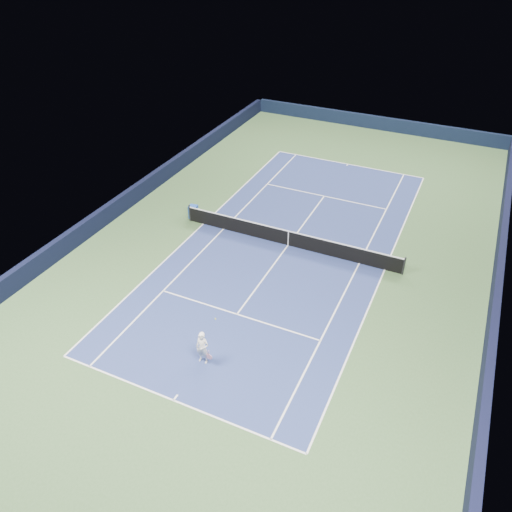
% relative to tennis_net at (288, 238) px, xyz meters
% --- Properties ---
extents(ground, '(40.00, 40.00, 0.00)m').
position_rel_tennis_net_xyz_m(ground, '(0.00, 0.00, -0.50)').
color(ground, '#38562F').
rests_on(ground, ground).
extents(wall_far, '(22.00, 0.35, 1.10)m').
position_rel_tennis_net_xyz_m(wall_far, '(0.00, 19.82, 0.05)').
color(wall_far, '#101932').
rests_on(wall_far, ground).
extents(wall_right, '(0.35, 40.00, 1.10)m').
position_rel_tennis_net_xyz_m(wall_right, '(10.82, 0.00, 0.05)').
color(wall_right, black).
rests_on(wall_right, ground).
extents(wall_left, '(0.35, 40.00, 1.10)m').
position_rel_tennis_net_xyz_m(wall_left, '(-10.82, 0.00, 0.05)').
color(wall_left, black).
rests_on(wall_left, ground).
extents(court_surface, '(10.97, 23.77, 0.01)m').
position_rel_tennis_net_xyz_m(court_surface, '(0.00, 0.00, -0.50)').
color(court_surface, navy).
rests_on(court_surface, ground).
extents(baseline_far, '(10.97, 0.08, 0.00)m').
position_rel_tennis_net_xyz_m(baseline_far, '(0.00, 11.88, -0.50)').
color(baseline_far, white).
rests_on(baseline_far, ground).
extents(baseline_near, '(10.97, 0.08, 0.00)m').
position_rel_tennis_net_xyz_m(baseline_near, '(0.00, -11.88, -0.50)').
color(baseline_near, white).
rests_on(baseline_near, ground).
extents(sideline_doubles_right, '(0.08, 23.77, 0.00)m').
position_rel_tennis_net_xyz_m(sideline_doubles_right, '(5.49, 0.00, -0.50)').
color(sideline_doubles_right, white).
rests_on(sideline_doubles_right, ground).
extents(sideline_doubles_left, '(0.08, 23.77, 0.00)m').
position_rel_tennis_net_xyz_m(sideline_doubles_left, '(-5.49, 0.00, -0.50)').
color(sideline_doubles_left, white).
rests_on(sideline_doubles_left, ground).
extents(sideline_singles_right, '(0.08, 23.77, 0.00)m').
position_rel_tennis_net_xyz_m(sideline_singles_right, '(4.12, 0.00, -0.50)').
color(sideline_singles_right, white).
rests_on(sideline_singles_right, ground).
extents(sideline_singles_left, '(0.08, 23.77, 0.00)m').
position_rel_tennis_net_xyz_m(sideline_singles_left, '(-4.12, 0.00, -0.50)').
color(sideline_singles_left, white).
rests_on(sideline_singles_left, ground).
extents(service_line_far, '(8.23, 0.08, 0.00)m').
position_rel_tennis_net_xyz_m(service_line_far, '(0.00, 6.40, -0.50)').
color(service_line_far, white).
rests_on(service_line_far, ground).
extents(service_line_near, '(8.23, 0.08, 0.00)m').
position_rel_tennis_net_xyz_m(service_line_near, '(0.00, -6.40, -0.50)').
color(service_line_near, white).
rests_on(service_line_near, ground).
extents(center_service_line, '(0.08, 12.80, 0.00)m').
position_rel_tennis_net_xyz_m(center_service_line, '(0.00, 0.00, -0.50)').
color(center_service_line, white).
rests_on(center_service_line, ground).
extents(center_mark_far, '(0.08, 0.30, 0.00)m').
position_rel_tennis_net_xyz_m(center_mark_far, '(0.00, 11.73, -0.50)').
color(center_mark_far, white).
rests_on(center_mark_far, ground).
extents(center_mark_near, '(0.08, 0.30, 0.00)m').
position_rel_tennis_net_xyz_m(center_mark_near, '(0.00, -11.73, -0.50)').
color(center_mark_near, white).
rests_on(center_mark_near, ground).
extents(tennis_net, '(12.90, 0.10, 1.07)m').
position_rel_tennis_net_xyz_m(tennis_net, '(0.00, 0.00, 0.00)').
color(tennis_net, black).
rests_on(tennis_net, ground).
extents(sponsor_cube, '(0.59, 0.51, 0.82)m').
position_rel_tennis_net_xyz_m(sponsor_cube, '(-6.40, 0.40, -0.10)').
color(sponsor_cube, '#1C48AA').
rests_on(sponsor_cube, ground).
extents(tennis_player, '(0.75, 1.23, 1.63)m').
position_rel_tennis_net_xyz_m(tennis_player, '(0.05, -9.62, 0.29)').
color(tennis_player, white).
rests_on(tennis_player, ground).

